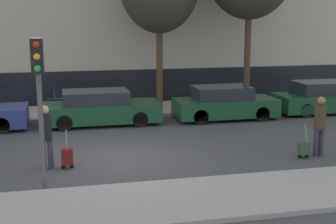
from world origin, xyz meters
TOP-DOWN VIEW (x-y plane):
  - ground_plane at (0.00, 0.00)m, footprint 80.00×80.00m
  - sidewalk_near at (0.00, -3.75)m, footprint 28.00×2.50m
  - sidewalk_far at (0.00, 7.00)m, footprint 28.00×3.00m
  - parked_car_1 at (-0.15, 4.60)m, footprint 4.55×1.78m
  - parked_car_2 at (4.92, 4.45)m, footprint 4.16×1.73m
  - parked_car_3 at (9.66, 4.70)m, footprint 4.47×1.76m
  - pedestrian_left at (-2.03, -0.59)m, footprint 0.35×0.34m
  - trolley_left at (-1.49, -0.68)m, footprint 0.34×0.29m
  - pedestrian_right at (5.91, -1.15)m, footprint 0.35×0.34m
  - trolley_right at (5.37, -1.25)m, footprint 0.34×0.29m
  - traffic_light at (-2.06, -2.36)m, footprint 0.28×0.47m
  - parked_bicycle at (-1.68, 6.97)m, footprint 1.77×0.06m

SIDE VIEW (x-z plane):
  - ground_plane at x=0.00m, z-range 0.00..0.00m
  - sidewalk_near at x=0.00m, z-range 0.00..0.12m
  - sidewalk_far at x=0.00m, z-range 0.00..0.12m
  - trolley_right at x=5.37m, z-range -0.21..0.84m
  - trolley_left at x=-1.49m, z-range -0.21..0.90m
  - parked_bicycle at x=-1.68m, z-range 0.01..0.97m
  - parked_car_1 at x=-0.15m, z-range -0.03..1.30m
  - parked_car_2 at x=4.92m, z-range -0.04..1.32m
  - parked_car_3 at x=9.66m, z-range -0.04..1.34m
  - pedestrian_left at x=-2.03m, z-range 0.13..1.91m
  - pedestrian_right at x=5.91m, z-range 0.13..1.94m
  - traffic_light at x=-2.06m, z-range 0.78..4.43m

